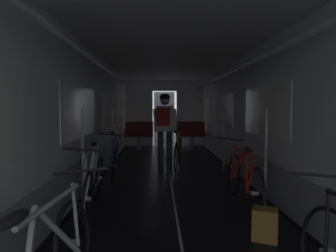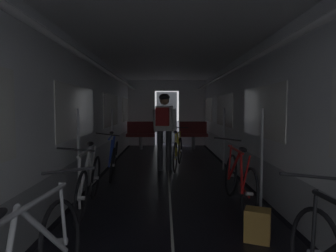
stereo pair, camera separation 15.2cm
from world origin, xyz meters
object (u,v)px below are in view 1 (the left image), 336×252
bicycle_white (93,183)px  bicycle_yellow_in_aisle (178,152)px  bench_seat_far_right (191,132)px  backpack_on_floor (265,224)px  bench_seat_far_left (139,133)px  bicycle_blue (115,158)px  person_cyclist_aisle (165,123)px  bicycle_red (243,180)px

bicycle_white → bicycle_yellow_in_aisle: bicycle_white is taller
bench_seat_far_right → bicycle_yellow_in_aisle: 3.28m
backpack_on_floor → bench_seat_far_left: bearing=104.5°
backpack_on_floor → bench_seat_far_right: bearing=90.0°
bicycle_blue → bicycle_white: 2.02m
bicycle_white → bench_seat_far_left: bearing=87.9°
bicycle_blue → bicycle_white: size_ratio=1.00×
person_cyclist_aisle → bicycle_yellow_in_aisle: size_ratio=1.03×
bicycle_red → bench_seat_far_right: bearing=90.8°
bicycle_blue → bicycle_white: bearing=-89.6°
backpack_on_floor → bicycle_blue: bearing=124.5°
backpack_on_floor → person_cyclist_aisle: bearing=105.8°
bicycle_red → bicycle_white: (-2.09, -0.14, 0.00)m
person_cyclist_aisle → backpack_on_floor: 3.76m
bicycle_white → bicycle_yellow_in_aisle: 3.13m
bicycle_white → bench_seat_far_right: bearing=71.5°
bench_seat_far_left → person_cyclist_aisle: bearing=-76.9°
bench_seat_far_right → bicycle_blue: bearing=-116.8°
person_cyclist_aisle → backpack_on_floor: size_ratio=5.09×
bench_seat_far_left → bench_seat_far_right: same height
bench_seat_far_right → backpack_on_floor: (0.00, -6.98, -0.40)m
bench_seat_far_left → bicycle_white: 6.04m
bench_seat_far_left → bicycle_blue: same height
bicycle_white → person_cyclist_aisle: (1.03, 2.56, 0.69)m
bench_seat_far_left → bicycle_red: 6.19m
bicycle_blue → bicycle_white: (0.02, -2.02, 0.00)m
bench_seat_far_right → bicycle_white: 6.36m
bench_seat_far_right → bicycle_yellow_in_aisle: bearing=-101.9°
bicycle_white → bicycle_red: bearing=3.7°
person_cyclist_aisle → bicycle_red: bearing=-66.2°
person_cyclist_aisle → bench_seat_far_right: bearing=74.1°
bench_seat_far_right → bicycle_yellow_in_aisle: size_ratio=0.59×
bicycle_blue → bicycle_yellow_in_aisle: size_ratio=1.01×
bench_seat_far_left → bicycle_blue: bearing=-93.3°
bicycle_white → bicycle_yellow_in_aisle: size_ratio=1.01×
bicycle_blue → bicycle_white: bicycle_blue is taller
bench_seat_far_left → bicycle_yellow_in_aisle: (1.13, -3.21, -0.18)m
bicycle_blue → person_cyclist_aisle: size_ratio=0.98×
bicycle_yellow_in_aisle → backpack_on_floor: bearing=-79.9°
bicycle_yellow_in_aisle → backpack_on_floor: 3.84m
bicycle_blue → bicycle_yellow_in_aisle: (1.36, 0.81, 0.00)m
bench_seat_far_right → bench_seat_far_left: bearing=180.0°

